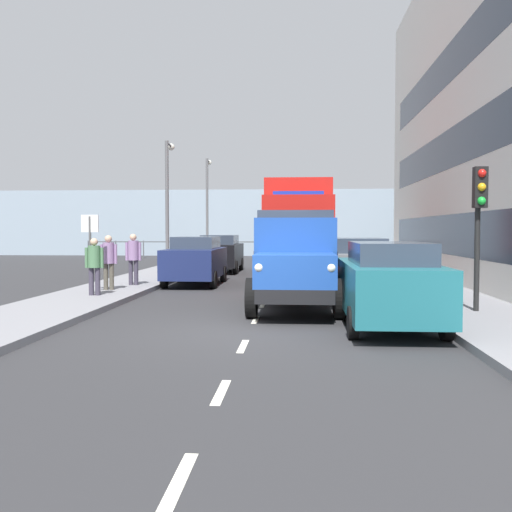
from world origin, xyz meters
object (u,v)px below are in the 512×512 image
(truck_vintage_blue, at_px, (295,262))
(street_sign, at_px, (90,240))
(car_teal_kerbside_near, at_px, (388,283))
(traffic_light_near, at_px, (479,207))
(lorry_cargo_red, at_px, (298,227))
(pedestrian_in_dark_coat, at_px, (109,258))
(car_black_oppositeside_1, at_px, (220,253))
(lamp_post_far, at_px, (208,199))
(pedestrian_near_railing, at_px, (133,255))
(lamp_post_promenade, at_px, (168,192))
(pedestrian_with_bag, at_px, (94,262))
(car_grey_kerbside_1, at_px, (358,265))
(car_navy_oppositeside_0, at_px, (196,260))

(truck_vintage_blue, xyz_separation_m, street_sign, (5.90, -2.13, 0.50))
(car_teal_kerbside_near, bearing_deg, traffic_light_near, -147.90)
(lorry_cargo_red, relative_size, pedestrian_in_dark_coat, 4.96)
(car_black_oppositeside_1, bearing_deg, lamp_post_far, -77.89)
(traffic_light_near, relative_size, street_sign, 1.42)
(traffic_light_near, bearing_deg, pedestrian_near_railing, -30.52)
(traffic_light_near, bearing_deg, lamp_post_promenade, -52.35)
(pedestrian_near_railing, distance_m, street_sign, 2.58)
(car_teal_kerbside_near, xyz_separation_m, street_sign, (7.77, -4.45, 0.79))
(car_black_oppositeside_1, xyz_separation_m, lamp_post_far, (2.11, -9.84, 3.03))
(car_black_oppositeside_1, bearing_deg, car_teal_kerbside_near, 110.04)
(lorry_cargo_red, distance_m, pedestrian_with_bag, 9.29)
(car_grey_kerbside_1, bearing_deg, car_teal_kerbside_near, 90.00)
(pedestrian_in_dark_coat, bearing_deg, traffic_light_near, 157.77)
(car_grey_kerbside_1, bearing_deg, traffic_light_near, 115.52)
(car_teal_kerbside_near, xyz_separation_m, pedestrian_near_railing, (7.23, -6.91, 0.24))
(truck_vintage_blue, relative_size, lamp_post_far, 0.89)
(truck_vintage_blue, relative_size, car_black_oppositeside_1, 1.36)
(car_black_oppositeside_1, height_order, pedestrian_in_dark_coat, pedestrian_in_dark_coat)
(car_teal_kerbside_near, height_order, traffic_light_near, traffic_light_near)
(lorry_cargo_red, distance_m, street_sign, 9.01)
(lorry_cargo_red, relative_size, traffic_light_near, 2.56)
(lorry_cargo_red, distance_m, car_teal_kerbside_near, 11.40)
(car_black_oppositeside_1, distance_m, pedestrian_in_dark_coat, 9.87)
(pedestrian_near_railing, height_order, lamp_post_far, lamp_post_far)
(car_navy_oppositeside_0, bearing_deg, lorry_cargo_red, -145.11)
(pedestrian_near_railing, bearing_deg, lamp_post_far, -88.88)
(pedestrian_in_dark_coat, height_order, traffic_light_near, traffic_light_near)
(truck_vintage_blue, relative_size, car_navy_oppositeside_0, 1.40)
(truck_vintage_blue, xyz_separation_m, traffic_light_near, (-4.05, 0.96, 1.29))
(car_black_oppositeside_1, height_order, pedestrian_near_railing, pedestrian_near_railing)
(traffic_light_near, xyz_separation_m, lamp_post_promenade, (9.89, -12.82, 1.19))
(pedestrian_in_dark_coat, bearing_deg, car_black_oppositeside_1, -102.10)
(car_black_oppositeside_1, bearing_deg, lorry_cargo_red, 133.96)
(car_teal_kerbside_near, relative_size, lamp_post_promenade, 0.77)
(pedestrian_with_bag, height_order, lamp_post_far, lamp_post_far)
(lorry_cargo_red, xyz_separation_m, car_teal_kerbside_near, (-1.81, 11.19, -1.18))
(car_navy_oppositeside_0, height_order, car_black_oppositeside_1, same)
(traffic_light_near, bearing_deg, car_black_oppositeside_1, -60.68)
(pedestrian_in_dark_coat, bearing_deg, lamp_post_far, -89.87)
(lamp_post_promenade, bearing_deg, car_navy_oppositeside_0, 112.06)
(truck_vintage_blue, xyz_separation_m, pedestrian_with_bag, (5.57, -1.55, -0.10))
(traffic_light_near, height_order, lamp_post_promenade, lamp_post_promenade)
(car_navy_oppositeside_0, relative_size, street_sign, 1.80)
(car_navy_oppositeside_0, relative_size, pedestrian_with_bag, 2.55)
(pedestrian_with_bag, bearing_deg, pedestrian_in_dark_coat, -86.69)
(pedestrian_with_bag, distance_m, street_sign, 0.90)
(car_navy_oppositeside_0, xyz_separation_m, traffic_light_near, (-7.65, 7.28, 1.58))
(car_teal_kerbside_near, bearing_deg, lamp_post_far, -73.03)
(pedestrian_with_bag, height_order, lamp_post_promenade, lamp_post_promenade)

